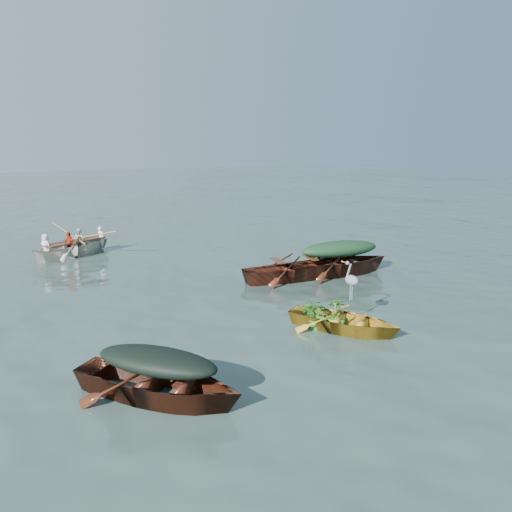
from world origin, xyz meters
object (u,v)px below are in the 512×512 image
at_px(green_tarp_boat, 339,275).
at_px(rowed_boat, 76,256).
at_px(dark_covered_boat, 159,399).
at_px(yellow_dinghy, 343,331).
at_px(open_wooden_boat, 294,280).
at_px(heron, 351,286).

height_order(green_tarp_boat, rowed_boat, green_tarp_boat).
xyz_separation_m(dark_covered_boat, green_tarp_boat, (8.06, 4.17, 0.00)).
xyz_separation_m(yellow_dinghy, green_tarp_boat, (3.35, 3.65, 0.00)).
distance_m(open_wooden_boat, rowed_boat, 8.65).
height_order(dark_covered_boat, rowed_boat, rowed_boat).
height_order(dark_covered_boat, heron, heron).
bearing_deg(green_tarp_boat, heron, 151.98).
xyz_separation_m(green_tarp_boat, rowed_boat, (-6.23, 7.64, 0.00)).
distance_m(yellow_dinghy, open_wooden_boat, 4.37).
bearing_deg(rowed_boat, open_wooden_boat, -169.72).
xyz_separation_m(yellow_dinghy, open_wooden_boat, (1.77, 4.00, 0.00)).
bearing_deg(open_wooden_boat, heron, 173.30).
bearing_deg(green_tarp_boat, dark_covered_boat, 129.74).
distance_m(green_tarp_boat, open_wooden_boat, 1.62).
height_order(dark_covered_boat, green_tarp_boat, green_tarp_boat).
xyz_separation_m(green_tarp_boat, heron, (-2.87, -3.37, 0.89)).
relative_size(open_wooden_boat, heron, 4.94).
bearing_deg(heron, yellow_dinghy, -174.81).
height_order(yellow_dinghy, dark_covered_boat, dark_covered_boat).
height_order(yellow_dinghy, rowed_boat, rowed_boat).
bearing_deg(dark_covered_boat, open_wooden_boat, 0.69).
bearing_deg(dark_covered_boat, green_tarp_boat, -6.82).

